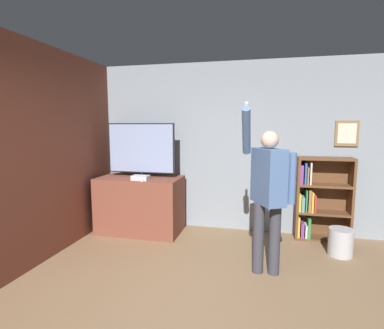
{
  "coord_description": "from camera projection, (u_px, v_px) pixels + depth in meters",
  "views": [
    {
      "loc": [
        0.58,
        -1.97,
        1.7
      ],
      "look_at": [
        -0.32,
        1.85,
        1.19
      ],
      "focal_mm": 28.0,
      "sensor_mm": 36.0,
      "label": 1
    }
  ],
  "objects": [
    {
      "name": "bookshelf",
      "position": [
        318.0,
        200.0,
        4.46
      ],
      "size": [
        0.78,
        0.28,
        1.24
      ],
      "color": "brown",
      "rests_on": "ground_plane"
    },
    {
      "name": "tv_ledge",
      "position": [
        140.0,
        204.0,
        4.8
      ],
      "size": [
        1.3,
        0.71,
        0.89
      ],
      "color": "brown",
      "rests_on": "ground_plane"
    },
    {
      "name": "wall_side_brick",
      "position": [
        54.0,
        152.0,
        3.92
      ],
      "size": [
        0.06,
        4.44,
        2.7
      ],
      "color": "brown",
      "rests_on": "ground_plane"
    },
    {
      "name": "television",
      "position": [
        141.0,
        149.0,
        4.76
      ],
      "size": [
        1.1,
        0.22,
        0.85
      ],
      "color": "black",
      "rests_on": "tv_ledge"
    },
    {
      "name": "remote_loose",
      "position": [
        144.0,
        180.0,
        4.44
      ],
      "size": [
        0.05,
        0.14,
        0.02
      ],
      "color": "white",
      "rests_on": "tv_ledge"
    },
    {
      "name": "game_console",
      "position": [
        141.0,
        178.0,
        4.5
      ],
      "size": [
        0.25,
        0.17,
        0.07
      ],
      "color": "silver",
      "rests_on": "tv_ledge"
    },
    {
      "name": "waste_bin",
      "position": [
        341.0,
        242.0,
        3.93
      ],
      "size": [
        0.31,
        0.31,
        0.36
      ],
      "color": "#B7B7BC",
      "rests_on": "ground_plane"
    },
    {
      "name": "wall_back",
      "position": [
        226.0,
        147.0,
        4.85
      ],
      "size": [
        6.1,
        0.09,
        2.7
      ],
      "color": "gray",
      "rests_on": "ground_plane"
    },
    {
      "name": "person",
      "position": [
        268.0,
        189.0,
        3.35
      ],
      "size": [
        0.59,
        0.56,
        1.95
      ],
      "rotation": [
        0.0,
        0.0,
        -1.08
      ],
      "color": "#383842",
      "rests_on": "ground_plane"
    }
  ]
}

